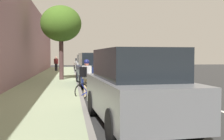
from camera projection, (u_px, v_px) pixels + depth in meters
ground at (101, 82)px, 19.56m from camera, size 75.69×75.69×0.00m
sidewalk at (51, 81)px, 19.05m from camera, size 3.35×47.31×0.16m
curb_edge at (77, 81)px, 19.31m from camera, size 0.16×47.31×0.16m
lane_stripe_centre at (142, 82)px, 19.42m from camera, size 0.14×48.40×0.01m
lane_stripe_bike_edge at (98, 82)px, 19.53m from camera, size 0.12×47.31×0.01m
building_facade at (21, 37)px, 18.62m from camera, size 0.50×47.31×6.16m
parked_sedan_red_nearest at (81, 64)px, 37.28m from camera, size 1.87×4.42×1.52m
parked_pickup_silver_second at (85, 65)px, 29.87m from camera, size 2.18×5.37×1.95m
parked_sedan_white_mid at (90, 69)px, 23.33m from camera, size 2.00×4.48×1.52m
parked_suv_dark_blue_far at (94, 69)px, 16.74m from camera, size 2.10×4.77×1.99m
parked_suv_grey_farthest at (134, 86)px, 7.19m from camera, size 2.19×4.81×1.99m
bicycle_at_curb at (92, 90)px, 11.89m from camera, size 1.52×0.88×0.74m
cyclist_with_backpack at (86, 74)px, 12.25m from camera, size 0.53×0.55×1.67m
street_tree_near_cyclist at (61, 24)px, 19.56m from camera, size 2.84×2.84×5.18m
pedestrian_on_phone at (56, 63)px, 31.35m from camera, size 0.51×0.42×1.60m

